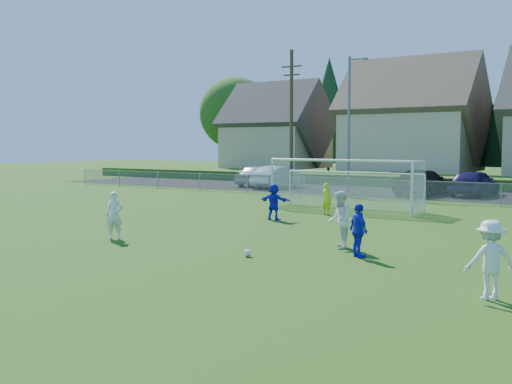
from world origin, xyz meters
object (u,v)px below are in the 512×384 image
player_white_a (114,215)px  car_d (423,182)px  player_white_b (340,220)px  car_a (258,175)px  car_e (474,183)px  soccer_ball (248,253)px  player_blue_b (274,202)px  goalkeeper (327,199)px  soccer_goal (347,177)px  player_blue_a (359,231)px  car_b (279,177)px  player_white_c (490,260)px

player_white_a → car_d: bearing=53.1°
player_white_b → car_a: bearing=-169.7°
car_e → soccer_ball: bearing=95.0°
player_blue_b → goalkeeper: player_blue_b is taller
car_a → soccer_goal: bearing=132.8°
soccer_ball → player_blue_a: player_blue_a is taller
player_white_a → player_white_b: player_white_b is taller
car_d → soccer_ball: bearing=101.4°
car_b → player_white_b: bearing=128.7°
player_white_a → car_b: 24.85m
player_blue_a → player_blue_b: player_blue_b is taller
car_b → car_d: (10.83, -0.11, -0.00)m
player_blue_b → car_e: (4.16, 16.92, 0.05)m
player_white_c → player_blue_b: (-10.63, 8.67, -0.05)m
player_white_b → player_blue_b: size_ratio=1.15×
car_a → car_d: bearing=170.7°
player_blue_a → car_e: 22.93m
goalkeeper → car_b: size_ratio=0.30×
player_white_c → goalkeeper: player_white_c is taller
soccer_ball → player_blue_b: player_blue_b is taller
player_white_b → player_blue_a: player_white_b is taller
player_white_b → player_blue_a: bearing=18.4°
player_white_c → soccer_goal: bearing=-90.6°
soccer_ball → player_blue_b: (-3.82, 7.57, 0.66)m
car_a → car_b: bearing=154.3°
car_d → player_white_a: bearing=87.9°
player_blue_a → car_b: size_ratio=0.31×
player_blue_a → car_b: bearing=-16.0°
player_blue_b → car_b: (-9.62, 16.18, 0.03)m
soccer_ball → player_white_c: player_white_c is taller
soccer_ball → car_d: size_ratio=0.04×
player_white_a → goalkeeper: (2.82, 10.22, -0.08)m
player_white_c → player_blue_a: (-4.15, 2.78, -0.06)m
soccer_ball → player_white_a: bearing=178.2°
player_white_c → car_a: bearing=-84.1°
player_white_b → car_a: (-17.40, 21.96, -0.08)m
car_d → soccer_goal: (-0.35, -10.69, 0.83)m
car_e → soccer_goal: size_ratio=0.65×
soccer_ball → player_white_a: 5.61m
player_white_b → player_blue_b: bearing=-160.2°
goalkeeper → car_b: car_b is taller
player_white_a → player_blue_a: size_ratio=1.05×
car_d → car_e: 3.07m
player_blue_a → car_e: size_ratio=0.32×
soccer_ball → player_white_a: player_white_a is taller
goalkeeper → soccer_goal: size_ratio=0.20×
player_white_a → player_blue_a: (8.23, 1.50, -0.04)m
player_white_c → car_e: bearing=-111.2°
car_b → car_e: bearing=-173.7°
player_blue_b → soccer_ball: bearing=116.1°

